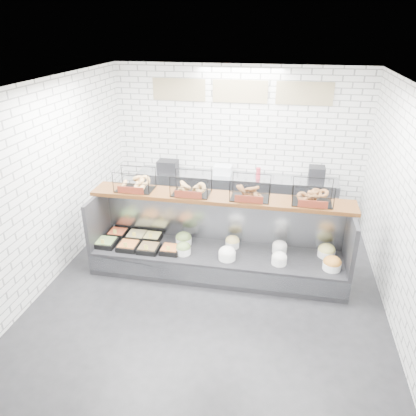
# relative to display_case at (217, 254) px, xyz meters

# --- Properties ---
(ground) EXTENTS (5.50, 5.50, 0.00)m
(ground) POSITION_rel_display_case_xyz_m (0.01, -0.34, -0.33)
(ground) COLOR black
(ground) RESTS_ON ground
(room_shell) EXTENTS (5.02, 5.51, 3.01)m
(room_shell) POSITION_rel_display_case_xyz_m (0.01, 0.26, 1.73)
(room_shell) COLOR white
(room_shell) RESTS_ON ground
(display_case) EXTENTS (4.00, 0.90, 1.20)m
(display_case) POSITION_rel_display_case_xyz_m (0.00, 0.00, 0.00)
(display_case) COLOR black
(display_case) RESTS_ON ground
(bagel_shelf) EXTENTS (4.10, 0.50, 0.40)m
(bagel_shelf) POSITION_rel_display_case_xyz_m (0.00, 0.18, 1.04)
(bagel_shelf) COLOR #3D200D
(bagel_shelf) RESTS_ON display_case
(prep_counter) EXTENTS (4.00, 0.60, 1.20)m
(prep_counter) POSITION_rel_display_case_xyz_m (0.01, 2.09, 0.14)
(prep_counter) COLOR #93969B
(prep_counter) RESTS_ON ground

